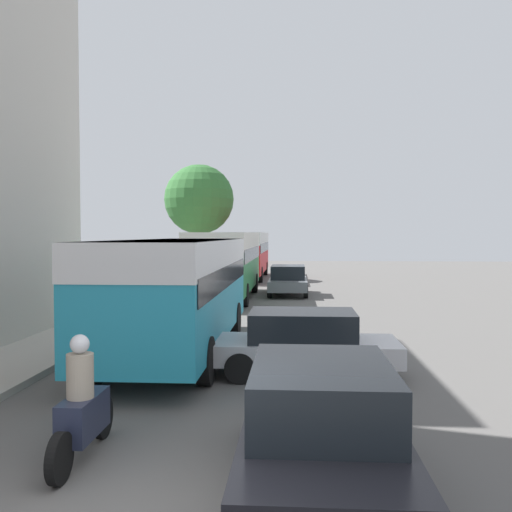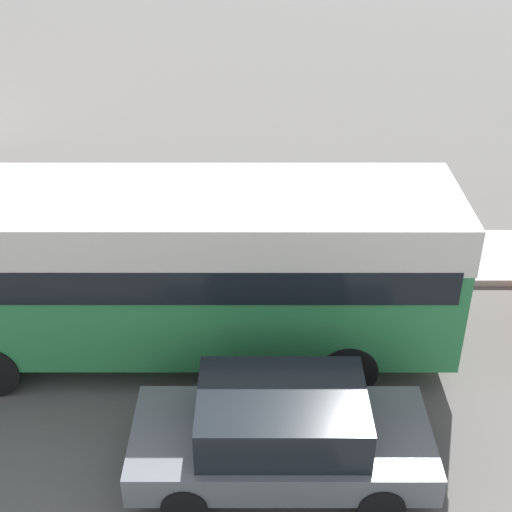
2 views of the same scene
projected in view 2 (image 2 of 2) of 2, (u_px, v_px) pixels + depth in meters
name	position (u px, v px, depth m)	size (l,w,h in m)	color
bus_following	(171.00, 253.00, 12.04)	(2.61, 9.59, 3.15)	#2D8447
car_far_curb	(281.00, 433.00, 10.17)	(1.96, 4.30, 1.50)	slate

